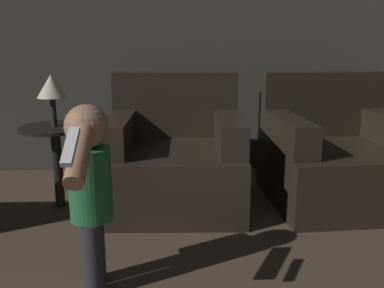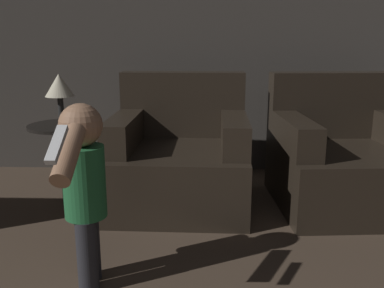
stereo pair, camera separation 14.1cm
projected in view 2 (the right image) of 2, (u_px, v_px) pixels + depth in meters
wall_back at (200, 7)px, 3.30m from camera, size 8.40×0.05×2.60m
armchair_left at (180, 159)px, 2.81m from camera, size 0.88×0.87×0.84m
armchair_right at (343, 160)px, 2.78m from camera, size 0.92×0.91×0.84m
person_toddler at (84, 182)px, 1.79m from camera, size 0.18×0.56×0.81m
side_table at (63, 139)px, 2.74m from camera, size 0.43×0.43×0.53m
lamp at (59, 86)px, 2.66m from camera, size 0.18×0.18×0.32m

